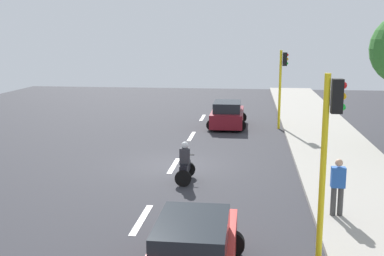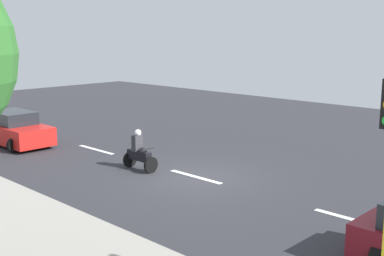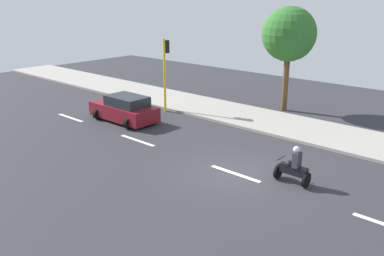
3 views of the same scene
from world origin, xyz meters
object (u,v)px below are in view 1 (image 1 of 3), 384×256
object	(u,v)px
car_maroon	(227,115)
motorcycle	(185,165)
pedestrian_near_signal	(338,185)
car_red	(194,252)
traffic_light_midblock	(329,144)
traffic_light_corner	(282,78)

from	to	relation	value
car_maroon	motorcycle	world-z (taller)	motorcycle
car_maroon	pedestrian_near_signal	bearing A→B (deg)	-74.91
car_red	traffic_light_midblock	xyz separation A→B (m)	(2.90, 1.12, 2.22)
car_maroon	traffic_light_corner	bearing A→B (deg)	-5.50
pedestrian_near_signal	traffic_light_midblock	size ratio (longest dim) A/B	0.38
motorcycle	traffic_light_midblock	bearing A→B (deg)	-56.52
pedestrian_near_signal	traffic_light_corner	bearing A→B (deg)	93.25
car_red	pedestrian_near_signal	world-z (taller)	pedestrian_near_signal
car_maroon	pedestrian_near_signal	xyz separation A→B (m)	(3.89, -14.42, 0.35)
traffic_light_midblock	car_red	bearing A→B (deg)	-158.84
motorcycle	traffic_light_midblock	size ratio (longest dim) A/B	0.34
motorcycle	pedestrian_near_signal	bearing A→B (deg)	-33.19
car_maroon	traffic_light_corner	xyz separation A→B (m)	(3.09, -0.30, 2.22)
pedestrian_near_signal	traffic_light_corner	distance (m)	14.27
car_red	motorcycle	xyz separation A→B (m)	(-1.18, 7.29, -0.07)
motorcycle	car_red	bearing A→B (deg)	-80.84
car_maroon	traffic_light_midblock	world-z (taller)	traffic_light_midblock
traffic_light_corner	motorcycle	bearing A→B (deg)	-110.46
car_maroon	traffic_light_corner	size ratio (longest dim) A/B	0.93
motorcycle	traffic_light_midblock	xyz separation A→B (m)	(4.08, -6.17, 2.29)
motorcycle	traffic_light_midblock	world-z (taller)	traffic_light_midblock
pedestrian_near_signal	traffic_light_midblock	distance (m)	3.60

